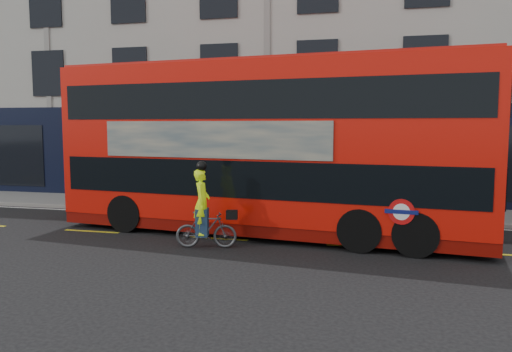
% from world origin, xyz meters
% --- Properties ---
extents(ground, '(120.00, 120.00, 0.00)m').
position_xyz_m(ground, '(0.00, 0.00, 0.00)').
color(ground, black).
rests_on(ground, ground).
extents(pavement, '(60.00, 3.00, 0.12)m').
position_xyz_m(pavement, '(0.00, 6.50, 0.06)').
color(pavement, slate).
rests_on(pavement, ground).
extents(kerb, '(60.00, 0.12, 0.13)m').
position_xyz_m(kerb, '(0.00, 5.00, 0.07)').
color(kerb, gray).
rests_on(kerb, ground).
extents(building_terrace, '(50.00, 10.07, 15.00)m').
position_xyz_m(building_terrace, '(0.00, 12.94, 7.49)').
color(building_terrace, '#A5A39C').
rests_on(building_terrace, ground).
extents(road_edge_line, '(58.00, 0.10, 0.01)m').
position_xyz_m(road_edge_line, '(0.00, 4.70, 0.00)').
color(road_edge_line, silver).
rests_on(road_edge_line, ground).
extents(lane_dashes, '(58.00, 0.12, 0.01)m').
position_xyz_m(lane_dashes, '(0.00, 1.50, 0.00)').
color(lane_dashes, gold).
rests_on(lane_dashes, ground).
extents(bus, '(12.70, 4.22, 5.03)m').
position_xyz_m(bus, '(1.26, 2.52, 2.58)').
color(bus, red).
rests_on(bus, ground).
extents(cyclist, '(1.67, 0.77, 2.30)m').
position_xyz_m(cyclist, '(0.02, 0.41, 0.78)').
color(cyclist, '#45474A').
rests_on(cyclist, ground).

